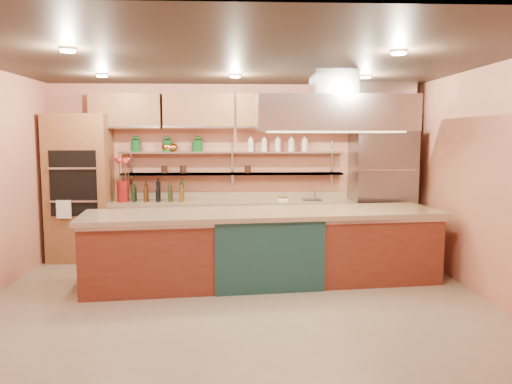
{
  "coord_description": "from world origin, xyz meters",
  "views": [
    {
      "loc": [
        -0.02,
        -5.74,
        1.96
      ],
      "look_at": [
        0.28,
        1.0,
        1.2
      ],
      "focal_mm": 35.0,
      "sensor_mm": 36.0,
      "label": 1
    }
  ],
  "objects_px": {
    "kitchen_scale": "(283,198)",
    "green_canister": "(196,146)",
    "refrigerator": "(381,193)",
    "flower_vase": "(123,191)",
    "copper_kettle": "(173,147)",
    "island": "(264,247)"
  },
  "relations": [
    {
      "from": "kitchen_scale",
      "to": "green_canister",
      "type": "bearing_deg",
      "value": -174.7
    },
    {
      "from": "refrigerator",
      "to": "green_canister",
      "type": "distance_m",
      "value": 3.09
    },
    {
      "from": "flower_vase",
      "to": "kitchen_scale",
      "type": "xyz_separation_m",
      "value": [
        2.53,
        0.0,
        -0.12
      ]
    },
    {
      "from": "flower_vase",
      "to": "green_canister",
      "type": "height_order",
      "value": "green_canister"
    },
    {
      "from": "copper_kettle",
      "to": "green_canister",
      "type": "xyz_separation_m",
      "value": [
        0.37,
        0.0,
        0.01
      ]
    },
    {
      "from": "kitchen_scale",
      "to": "green_canister",
      "type": "distance_m",
      "value": 1.63
    },
    {
      "from": "refrigerator",
      "to": "kitchen_scale",
      "type": "relative_size",
      "value": 13.0
    },
    {
      "from": "flower_vase",
      "to": "green_canister",
      "type": "distance_m",
      "value": 1.36
    },
    {
      "from": "refrigerator",
      "to": "island",
      "type": "bearing_deg",
      "value": -145.9
    },
    {
      "from": "flower_vase",
      "to": "copper_kettle",
      "type": "distance_m",
      "value": 1.05
    },
    {
      "from": "island",
      "to": "copper_kettle",
      "type": "height_order",
      "value": "copper_kettle"
    },
    {
      "from": "flower_vase",
      "to": "green_canister",
      "type": "bearing_deg",
      "value": 10.91
    },
    {
      "from": "kitchen_scale",
      "to": "copper_kettle",
      "type": "bearing_deg",
      "value": -172.82
    },
    {
      "from": "island",
      "to": "flower_vase",
      "type": "relative_size",
      "value": 14.06
    },
    {
      "from": "kitchen_scale",
      "to": "flower_vase",
      "type": "bearing_deg",
      "value": -165.73
    },
    {
      "from": "flower_vase",
      "to": "kitchen_scale",
      "type": "distance_m",
      "value": 2.54
    },
    {
      "from": "refrigerator",
      "to": "kitchen_scale",
      "type": "xyz_separation_m",
      "value": [
        -1.59,
        0.01,
        -0.07
      ]
    },
    {
      "from": "refrigerator",
      "to": "kitchen_scale",
      "type": "height_order",
      "value": "refrigerator"
    },
    {
      "from": "refrigerator",
      "to": "flower_vase",
      "type": "bearing_deg",
      "value": 179.86
    },
    {
      "from": "refrigerator",
      "to": "island",
      "type": "height_order",
      "value": "refrigerator"
    },
    {
      "from": "refrigerator",
      "to": "green_canister",
      "type": "height_order",
      "value": "refrigerator"
    },
    {
      "from": "kitchen_scale",
      "to": "copper_kettle",
      "type": "relative_size",
      "value": 0.97
    }
  ]
}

